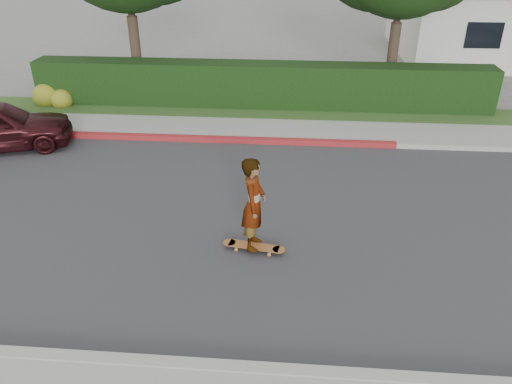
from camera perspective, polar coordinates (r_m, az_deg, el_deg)
ground at (r=10.61m, az=13.90°, el=-3.57°), size 120.00×120.00×0.00m
road at (r=10.61m, az=13.91°, el=-3.55°), size 60.00×8.00×0.01m
curb_near at (r=7.45m, az=18.42°, el=-19.83°), size 60.00×0.20×0.15m
curb_far at (r=14.21m, az=11.74°, el=5.40°), size 60.00×0.20×0.15m
curb_red_section at (r=14.44m, az=-8.43°, el=6.09°), size 12.00×0.21×0.15m
sidewalk_far at (r=15.04m, az=11.39°, el=6.68°), size 60.00×1.60×0.12m
planting_strip at (r=16.54m, az=10.86°, el=8.67°), size 60.00×1.60×0.10m
hedge at (r=16.84m, az=0.48°, el=12.03°), size 15.00×1.00×1.50m
flowering_shrub at (r=18.39m, az=-22.33°, el=9.99°), size 1.40×1.00×0.90m
skateboard at (r=9.44m, az=-0.25°, el=-6.23°), size 1.22×0.43×0.11m
skateboarder at (r=8.95m, az=-0.26°, el=-1.39°), size 0.48×0.69×1.80m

